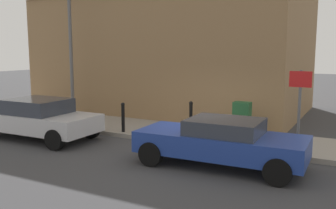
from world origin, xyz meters
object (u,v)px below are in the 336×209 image
Objects in this scene: bollard_near_cabinet at (191,115)px; utility_cabinet at (242,121)px; bollard_far_kerb at (123,116)px; street_sign at (300,99)px; car_silver at (37,118)px; car_blue at (221,141)px; lamppost at (71,42)px.

utility_cabinet is at bearing -93.03° from bollard_near_cabinet.
bollard_far_kerb is (-1.30, 3.84, 0.02)m from utility_cabinet.
street_sign is at bearing -119.62° from utility_cabinet.
bollard_near_cabinet is 2.40m from bollard_far_kerb.
bollard_near_cabinet is (3.06, -4.32, -0.01)m from car_silver.
car_blue is at bearing 179.20° from car_silver.
bollard_near_cabinet is at bearing -145.68° from car_silver.
car_silver is 8.43m from street_sign.
street_sign reaches higher than car_blue.
car_silver is 0.76× the size of lamppost.
bollard_near_cabinet is 6.07m from lamppost.
car_blue is 1.90× the size of street_sign.
bollard_near_cabinet is at bearing -55.00° from car_blue.
bollard_near_cabinet is at bearing 86.97° from utility_cabinet.
car_silver reaches higher than car_blue.
bollard_far_kerb is at bearing 91.82° from street_sign.
street_sign is (-1.21, -3.85, 0.96)m from bollard_near_cabinet.
bollard_far_kerb is at bearing -145.89° from car_silver.
car_silver reaches higher than bollard_far_kerb.
lamppost is (-0.01, 5.49, 2.60)m from bollard_near_cabinet.
utility_cabinet reaches higher than bollard_far_kerb.
street_sign is at bearing -97.32° from lamppost.
lamppost is (0.09, 7.38, 2.62)m from utility_cabinet.
bollard_far_kerb is at bearing 125.57° from bollard_near_cabinet.
utility_cabinet reaches higher than car_blue.
bollard_far_kerb is at bearing -22.82° from car_blue.
utility_cabinet is 0.50× the size of street_sign.
car_silver is 1.90× the size of street_sign.
car_blue is at bearing 138.72° from street_sign.
bollard_near_cabinet and bollard_far_kerb have the same top height.
street_sign is at bearing -88.18° from bollard_far_kerb.
car_blue is 2.63m from street_sign.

